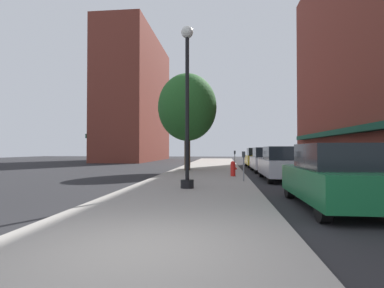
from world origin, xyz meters
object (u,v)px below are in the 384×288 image
tree_near (187,108)px  car_silver (281,164)px  lamppost (187,103)px  parking_meter_near (235,157)px  parking_meter_far (244,162)px  fire_hydrant (233,169)px  car_white (266,160)px  car_yellow (257,158)px  car_green (335,177)px

tree_near → car_silver: tree_near is taller
lamppost → parking_meter_near: size_ratio=4.50×
lamppost → parking_meter_far: (2.19, 2.59, -2.25)m
fire_hydrant → car_silver: (2.34, -0.79, 0.29)m
fire_hydrant → car_silver: bearing=-18.7°
lamppost → fire_hydrant: size_ratio=7.47×
fire_hydrant → parking_meter_near: parking_meter_near is taller
lamppost → car_white: size_ratio=1.37×
lamppost → parking_meter_far: 4.07m
car_silver → car_white: size_ratio=1.00×
lamppost → car_white: (4.14, 9.96, -2.39)m
parking_meter_far → tree_near: bearing=116.1°
parking_meter_far → car_yellow: bearing=81.5°
parking_meter_far → car_yellow: 13.13m
car_green → fire_hydrant: bearing=107.5°
tree_near → parking_meter_near: bearing=51.7°
parking_meter_far → car_green: size_ratio=0.30×
lamppost → fire_hydrant: (1.80, 5.15, -2.68)m
fire_hydrant → car_yellow: bearing=77.4°
car_green → car_white: bearing=91.1°
parking_meter_far → car_green: bearing=-70.1°
car_yellow → tree_near: bearing=-131.6°
tree_near → car_white: 6.39m
parking_meter_near → car_green: bearing=-83.2°
fire_hydrant → lamppost: bearing=-109.2°
parking_meter_far → tree_near: 8.30m
lamppost → tree_near: bearing=96.9°
fire_hydrant → car_silver: size_ratio=0.18×
car_silver → car_white: (0.00, 5.60, 0.00)m
parking_meter_near → car_yellow: (1.95, 1.98, -0.14)m
car_green → car_white: (0.00, 12.75, 0.00)m
parking_meter_far → tree_near: size_ratio=0.20×
car_green → lamppost: bearing=147.1°
lamppost → tree_near: (-1.14, 9.38, 1.16)m
car_yellow → lamppost: bearing=-106.0°
parking_meter_far → car_white: car_white is taller
lamppost → car_yellow: (4.14, 15.58, -2.39)m
fire_hydrant → parking_meter_far: size_ratio=0.60×
fire_hydrant → car_yellow: (2.34, 10.43, 0.29)m
parking_meter_far → tree_near: (-3.32, 6.79, 3.42)m
car_green → car_yellow: (0.00, 18.36, 0.00)m
car_green → car_white: 12.75m
parking_meter_near → tree_near: bearing=-128.3°
car_green → car_silver: same height
parking_meter_near → tree_near: size_ratio=0.20×
car_white → car_yellow: same height
fire_hydrant → car_yellow: 10.69m
parking_meter_near → parking_meter_far: 11.00m
tree_near → parking_meter_far: bearing=-63.9°
car_silver → car_yellow: (0.00, 11.22, 0.00)m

